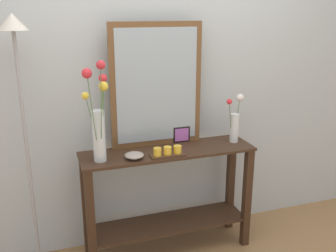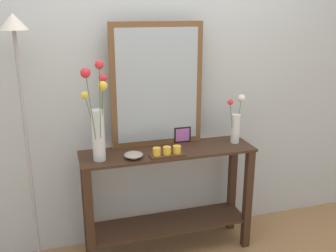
# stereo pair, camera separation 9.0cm
# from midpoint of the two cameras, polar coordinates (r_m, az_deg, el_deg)

# --- Properties ---
(ground_plane) EXTENTS (7.00, 6.00, 0.02)m
(ground_plane) POSITION_cam_midpoint_polar(r_m,az_deg,el_deg) (3.20, -0.84, -17.81)
(ground_plane) COLOR #997047
(wall_back) EXTENTS (6.40, 0.08, 2.70)m
(wall_back) POSITION_cam_midpoint_polar(r_m,az_deg,el_deg) (2.95, -2.73, 7.86)
(wall_back) COLOR #B2BCC1
(wall_back) RESTS_ON ground
(console_table) EXTENTS (1.28, 0.35, 0.83)m
(console_table) POSITION_cam_midpoint_polar(r_m,az_deg,el_deg) (2.94, -0.89, -9.59)
(console_table) COLOR #382316
(console_table) RESTS_ON ground
(mirror_leaning) EXTENTS (0.69, 0.03, 0.91)m
(mirror_leaning) POSITION_cam_midpoint_polar(r_m,az_deg,el_deg) (2.81, -2.62, 6.00)
(mirror_leaning) COLOR brown
(mirror_leaning) RESTS_ON console_table
(tall_vase_left) EXTENTS (0.19, 0.29, 0.69)m
(tall_vase_left) POSITION_cam_midpoint_polar(r_m,az_deg,el_deg) (2.56, -11.28, 0.65)
(tall_vase_left) COLOR silver
(tall_vase_left) RESTS_ON console_table
(vase_right) EXTENTS (0.19, 0.14, 0.36)m
(vase_right) POSITION_cam_midpoint_polar(r_m,az_deg,el_deg) (2.98, 9.05, 0.66)
(vase_right) COLOR silver
(vase_right) RESTS_ON console_table
(candle_tray) EXTENTS (0.24, 0.09, 0.07)m
(candle_tray) POSITION_cam_midpoint_polar(r_m,az_deg,el_deg) (2.69, -1.02, -3.89)
(candle_tray) COLOR #472D1C
(candle_tray) RESTS_ON console_table
(picture_frame_small) EXTENTS (0.13, 0.01, 0.12)m
(picture_frame_small) POSITION_cam_midpoint_polar(r_m,az_deg,el_deg) (2.95, 1.15, -1.27)
(picture_frame_small) COLOR black
(picture_frame_small) RESTS_ON console_table
(decorative_bowl) EXTENTS (0.13, 0.13, 0.04)m
(decorative_bowl) POSITION_cam_midpoint_polar(r_m,az_deg,el_deg) (2.66, -6.00, -4.35)
(decorative_bowl) COLOR #9E9389
(decorative_bowl) RESTS_ON console_table
(floor_lamp) EXTENTS (0.24, 0.24, 1.79)m
(floor_lamp) POSITION_cam_midpoint_polar(r_m,az_deg,el_deg) (2.64, -21.74, 2.48)
(floor_lamp) COLOR #9E9EA3
(floor_lamp) RESTS_ON ground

